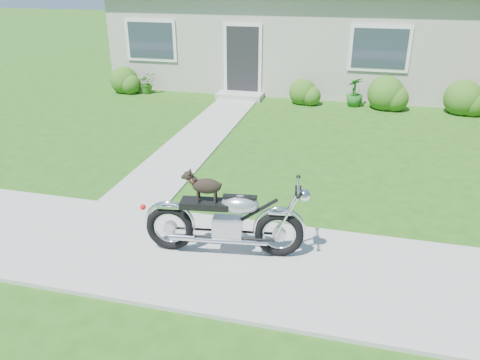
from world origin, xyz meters
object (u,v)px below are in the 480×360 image
object	(u,v)px
potted_plant_right	(355,92)
motorcycle_with_dog	(226,219)
potted_plant_left	(147,83)
house	(305,17)

from	to	relation	value
potted_plant_right	motorcycle_with_dog	bearing A→B (deg)	-99.88
potted_plant_right	motorcycle_with_dog	xyz separation A→B (m)	(-1.47, -8.43, 0.14)
potted_plant_left	potted_plant_right	bearing A→B (deg)	0.00
potted_plant_right	potted_plant_left	bearing A→B (deg)	180.00
house	potted_plant_left	xyz separation A→B (m)	(-4.55, -3.44, -1.83)
house	potted_plant_right	size ratio (longest dim) A/B	15.06
house	motorcycle_with_dog	xyz separation A→B (m)	(0.48, -11.88, -1.60)
house	motorcycle_with_dog	world-z (taller)	house
house	potted_plant_left	bearing A→B (deg)	-142.85
motorcycle_with_dog	house	bearing A→B (deg)	84.55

